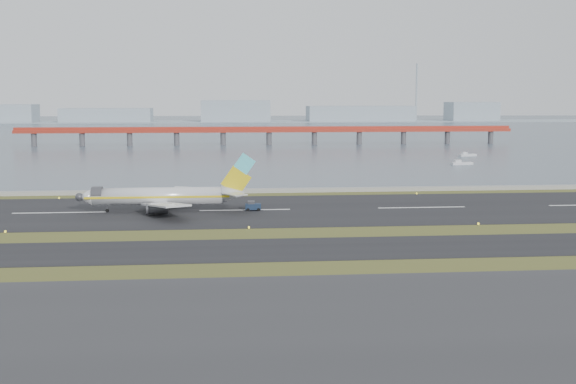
# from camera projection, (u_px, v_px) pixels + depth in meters

# --- Properties ---
(ground) EXTENTS (1000.00, 1000.00, 0.00)m
(ground) POSITION_uv_depth(u_px,v_px,m) (251.00, 236.00, 129.84)
(ground) COLOR #3F4C1B
(ground) RESTS_ON ground
(apron_strip) EXTENTS (1000.00, 50.00, 0.10)m
(apron_strip) POSITION_uv_depth(u_px,v_px,m) (272.00, 335.00, 75.54)
(apron_strip) COLOR #2C2C2E
(apron_strip) RESTS_ON ground
(taxiway_strip) EXTENTS (1000.00, 18.00, 0.10)m
(taxiway_strip) POSITION_uv_depth(u_px,v_px,m) (254.00, 250.00, 117.99)
(taxiway_strip) COLOR black
(taxiway_strip) RESTS_ON ground
(runway_strip) EXTENTS (1000.00, 45.00, 0.10)m
(runway_strip) POSITION_uv_depth(u_px,v_px,m) (245.00, 210.00, 159.45)
(runway_strip) COLOR black
(runway_strip) RESTS_ON ground
(seawall) EXTENTS (1000.00, 2.50, 1.00)m
(seawall) POSITION_uv_depth(u_px,v_px,m) (241.00, 191.00, 189.01)
(seawall) COLOR gray
(seawall) RESTS_ON ground
(bay_water) EXTENTS (1400.00, 800.00, 1.30)m
(bay_water) POSITION_uv_depth(u_px,v_px,m) (227.00, 128.00, 583.96)
(bay_water) COLOR #445162
(bay_water) RESTS_ON ground
(red_pier) EXTENTS (260.00, 5.00, 10.20)m
(red_pier) POSITION_uv_depth(u_px,v_px,m) (269.00, 131.00, 377.54)
(red_pier) COLOR #9D291B
(red_pier) RESTS_ON ground
(far_shoreline) EXTENTS (1400.00, 80.00, 60.50)m
(far_shoreline) POSITION_uv_depth(u_px,v_px,m) (239.00, 116.00, 742.38)
(far_shoreline) COLOR #90A0AB
(far_shoreline) RESTS_ON ground
(airliner) EXTENTS (38.52, 32.89, 12.80)m
(airliner) POSITION_uv_depth(u_px,v_px,m) (165.00, 196.00, 157.11)
(airliner) COLOR silver
(airliner) RESTS_ON ground
(pushback_tug) EXTENTS (3.43, 2.07, 2.18)m
(pushback_tug) POSITION_uv_depth(u_px,v_px,m) (253.00, 206.00, 158.82)
(pushback_tug) COLOR #16253D
(pushback_tug) RESTS_ON ground
(workboat_near) EXTENTS (8.06, 3.12, 1.92)m
(workboat_near) POSITION_uv_depth(u_px,v_px,m) (461.00, 163.00, 267.71)
(workboat_near) COLOR silver
(workboat_near) RESTS_ON ground
(workboat_far) EXTENTS (8.27, 4.68, 1.92)m
(workboat_far) POSITION_uv_depth(u_px,v_px,m) (467.00, 155.00, 305.94)
(workboat_far) COLOR silver
(workboat_far) RESTS_ON ground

